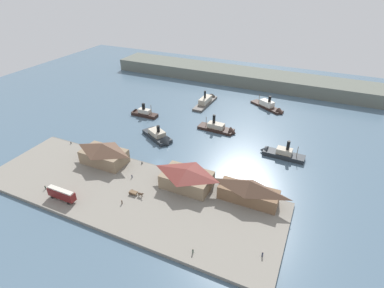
% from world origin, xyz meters
% --- Properties ---
extents(ground_plane, '(320.00, 320.00, 0.00)m').
position_xyz_m(ground_plane, '(0.00, 0.00, 0.00)').
color(ground_plane, slate).
extents(quay_promenade, '(110.00, 36.00, 1.20)m').
position_xyz_m(quay_promenade, '(0.00, -22.00, 0.60)').
color(quay_promenade, gray).
rests_on(quay_promenade, ground).
extents(seawall_edge, '(110.00, 0.80, 1.00)m').
position_xyz_m(seawall_edge, '(0.00, -3.60, 0.50)').
color(seawall_edge, '#666159').
rests_on(seawall_edge, ground).
extents(ferry_shed_east_terminal, '(17.95, 10.59, 8.75)m').
position_xyz_m(ferry_shed_east_terminal, '(-18.89, -10.26, 5.65)').
color(ferry_shed_east_terminal, '#847056').
rests_on(ferry_shed_east_terminal, quay_promenade).
extents(ferry_shed_west_terminal, '(17.77, 11.53, 7.36)m').
position_xyz_m(ferry_shed_west_terminal, '(17.85, -10.13, 4.93)').
color(ferry_shed_west_terminal, '#847056').
rests_on(ferry_shed_west_terminal, quay_promenade).
extents(ferry_shed_customs_shed, '(20.36, 7.57, 8.23)m').
position_xyz_m(ferry_shed_customs_shed, '(40.02, -8.52, 5.38)').
color(ferry_shed_customs_shed, brown).
rests_on(ferry_shed_customs_shed, quay_promenade).
extents(street_tram, '(10.60, 2.61, 4.29)m').
position_xyz_m(street_tram, '(-17.61, -34.43, 3.71)').
color(street_tram, maroon).
rests_on(street_tram, quay_promenade).
extents(horse_cart, '(5.76, 1.66, 1.87)m').
position_xyz_m(horse_cart, '(3.87, -22.12, 2.12)').
color(horse_cart, brown).
rests_on(horse_cart, quay_promenade).
extents(pedestrian_standing_center, '(0.40, 0.40, 1.62)m').
position_xyz_m(pedestrian_standing_center, '(2.12, -27.81, 1.94)').
color(pedestrian_standing_center, '#4C3D33').
rests_on(pedestrian_standing_center, quay_promenade).
extents(pedestrian_by_tram, '(0.38, 0.38, 1.54)m').
position_xyz_m(pedestrian_by_tram, '(-3.03, -14.38, 1.90)').
color(pedestrian_by_tram, '#33384C').
rests_on(pedestrian_by_tram, quay_promenade).
extents(pedestrian_near_west_shed, '(0.41, 0.41, 1.66)m').
position_xyz_m(pedestrian_near_west_shed, '(-27.36, -32.87, 1.96)').
color(pedestrian_near_west_shed, '#3D4C42').
rests_on(pedestrian_near_west_shed, quay_promenade).
extents(pedestrian_walking_west, '(0.41, 0.41, 1.67)m').
position_xyz_m(pedestrian_walking_west, '(32.05, -36.17, 1.96)').
color(pedestrian_walking_west, '#3D4C42').
rests_on(pedestrian_walking_west, quay_promenade).
extents(pedestrian_walking_east, '(0.43, 0.43, 1.73)m').
position_xyz_m(pedestrian_walking_east, '(49.90, -29.23, 1.99)').
color(pedestrian_walking_east, '#33384C').
rests_on(pedestrian_walking_east, quay_promenade).
extents(mooring_post_center_east, '(0.44, 0.44, 0.90)m').
position_xyz_m(mooring_post_center_east, '(-4.66, -4.99, 1.65)').
color(mooring_post_center_east, black).
rests_on(mooring_post_center_east, quay_promenade).
extents(mooring_post_west, '(0.44, 0.44, 0.90)m').
position_xyz_m(mooring_post_west, '(-42.27, -4.84, 1.65)').
color(mooring_post_west, black).
rests_on(mooring_post_west, quay_promenade).
extents(ferry_near_quay, '(15.78, 4.61, 8.38)m').
position_xyz_m(ferry_near_quay, '(-30.61, 35.59, 1.47)').
color(ferry_near_quay, black).
rests_on(ferry_near_quay, ground).
extents(ferry_departing_north, '(19.46, 6.41, 9.94)m').
position_xyz_m(ferry_departing_north, '(13.95, 36.21, 1.30)').
color(ferry_departing_north, black).
rests_on(ferry_departing_north, ground).
extents(ferry_mid_harbor, '(6.30, 25.64, 10.48)m').
position_xyz_m(ferry_mid_harbor, '(-5.22, 66.58, 1.41)').
color(ferry_mid_harbor, '#514C47').
rests_on(ferry_mid_harbor, ground).
extents(ferry_approaching_east, '(21.91, 15.90, 9.15)m').
position_xyz_m(ferry_approaching_east, '(30.64, 72.38, 1.38)').
color(ferry_approaching_east, black).
rests_on(ferry_approaching_east, ground).
extents(ferry_outer_harbor, '(18.84, 5.75, 9.51)m').
position_xyz_m(ferry_outer_harbor, '(44.32, 25.59, 1.47)').
color(ferry_outer_harbor, '#23282D').
rests_on(ferry_outer_harbor, ground).
extents(ferry_approaching_west, '(19.05, 14.20, 8.99)m').
position_xyz_m(ferry_approaching_west, '(-8.92, 16.59, 1.39)').
color(ferry_approaching_west, '#23282D').
rests_on(ferry_approaching_west, ground).
extents(far_headland, '(180.00, 24.00, 8.00)m').
position_xyz_m(far_headland, '(0.00, 110.00, 4.00)').
color(far_headland, '#60665B').
rests_on(far_headland, ground).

